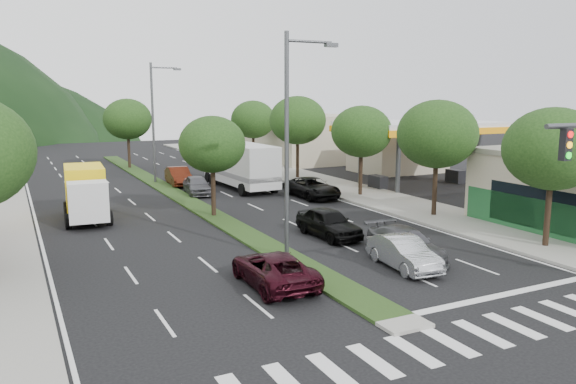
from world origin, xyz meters
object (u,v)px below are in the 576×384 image
tree_r_c (362,132)px  car_queue_e (197,185)px  tree_r_b (437,134)px  tree_med_far (127,119)px  streetlight_mid (155,117)px  streetlight_near (291,135)px  tree_r_e (253,120)px  box_truck (86,195)px  suv_maroon (274,269)px  tree_r_a (553,149)px  car_queue_c (179,176)px  tree_r_d (298,120)px  car_queue_b (405,244)px  car_queue_d (312,188)px  car_queue_a (329,223)px  motorhome (240,164)px  sedan_silver (404,253)px  tree_med_near (212,144)px

tree_r_c → car_queue_e: 12.80m
tree_r_b → tree_med_far: (-12.00, 32.00, -0.03)m
tree_r_b → streetlight_mid: 24.09m
streetlight_near → tree_r_c: bearing=45.5°
tree_r_e → box_truck: bearing=-134.8°
suv_maroon → tree_med_far: bearing=-91.3°
tree_r_a → box_truck: (-19.00, 16.89, -3.35)m
tree_med_far → car_queue_c: 13.66m
tree_r_d → suv_maroon: bearing=-119.3°
streetlight_mid → car_queue_b: 28.20m
tree_r_a → car_queue_d: (-3.42, 17.11, -4.10)m
suv_maroon → box_truck: box_truck is taller
suv_maroon → tree_r_d: bearing=-117.6°
streetlight_mid → car_queue_a: 23.17m
streetlight_near → motorhome: streetlight_near is taller
car_queue_e → sedan_silver: bearing=-77.4°
car_queue_d → car_queue_e: bearing=143.3°
suv_maroon → box_truck: bearing=-71.0°
tree_r_e → car_queue_e: tree_r_e is taller
tree_r_a → tree_r_c: size_ratio=1.02×
tree_med_near → suv_maroon: size_ratio=1.26×
tree_med_far → car_queue_b: 38.93m
car_queue_a → car_queue_b: 5.11m
suv_maroon → car_queue_d: car_queue_d is taller
car_queue_a → car_queue_d: size_ratio=0.85×
motorhome → tree_r_d: bearing=19.6°
tree_med_far → tree_med_near: bearing=-90.0°
streetlight_mid → car_queue_a: size_ratio=2.25×
box_truck → streetlight_mid: bearing=-116.6°
tree_r_c → streetlight_mid: streetlight_mid is taller
tree_r_a → car_queue_d: bearing=101.3°
tree_med_far → car_queue_b: bearing=-82.9°
sedan_silver → box_truck: box_truck is taller
tree_med_far → car_queue_d: size_ratio=1.33×
streetlight_mid → car_queue_b: (4.59, -27.39, -4.89)m
car_queue_d → car_queue_e: (-7.08, 5.00, -0.02)m
tree_r_c → suv_maroon: (-14.07, -15.02, -4.08)m
car_queue_a → streetlight_mid: bearing=96.4°
car_queue_c → car_queue_d: size_ratio=0.87×
tree_med_near → box_truck: 8.13m
motorhome → streetlight_near: bearing=-107.1°
car_queue_b → car_queue_e: car_queue_e is taller
tree_r_d → motorhome: size_ratio=0.76×
tree_r_b → box_truck: tree_r_b is taller
car_queue_a → tree_med_near: bearing=114.3°
streetlight_near → streetlight_mid: 25.00m
tree_r_a → car_queue_d: tree_r_a is taller
streetlight_mid → box_truck: bearing=-120.7°
tree_r_c → car_queue_e: (-10.50, 6.11, -4.04)m
car_queue_d → sedan_silver: bearing=-107.4°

